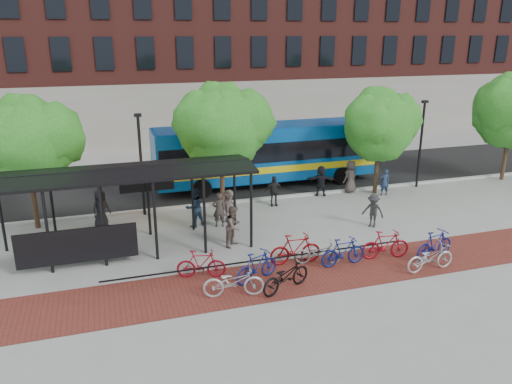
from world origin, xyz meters
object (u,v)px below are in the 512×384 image
object	(u,v)px
bus	(267,151)
pedestrian_1	(219,210)
pedestrian_7	(385,182)
pedestrian_8	(234,226)
bike_3	(257,266)
bus_shelter	(121,182)
tree_c	(381,122)
lamp_post_left	(141,162)
bike_2	(234,282)
bike_1	(201,264)
pedestrian_6	(351,177)
bike_4	(286,276)
bike_6	(318,252)
bike_5	(295,249)
tree_a	(28,139)
pedestrian_2	(194,207)
bike_7	(343,252)
bike_10	(430,257)
pedestrian_0	(101,208)
tree_b	(223,124)
lamp_post_right	(421,141)
pedestrian_5	(321,181)
pedestrian_4	(274,191)
bike_11	(435,244)
pedestrian_3	(229,206)
pedestrian_9	(373,211)
bike_9	(385,245)

from	to	relation	value
bus	pedestrian_1	distance (m)	7.43
pedestrian_7	pedestrian_8	world-z (taller)	pedestrian_8
bike_3	bus_shelter	bearing A→B (deg)	22.24
tree_c	lamp_post_left	distance (m)	13.16
bike_2	pedestrian_1	xyz separation A→B (m)	(1.04, 6.57, 0.28)
lamp_post_left	pedestrian_7	xyz separation A→B (m)	(13.25, -0.85, -1.98)
bike_1	pedestrian_6	world-z (taller)	pedestrian_6
bus_shelter	bike_4	bearing A→B (deg)	-45.80
tree_c	bike_6	distance (m)	10.92
lamp_post_left	bike_4	bearing A→B (deg)	-66.65
tree_c	bike_5	bearing A→B (deg)	-137.30
tree_a	pedestrian_1	size ratio (longest dim) A/B	3.67
tree_a	tree_c	world-z (taller)	tree_a
bike_1	pedestrian_2	size ratio (longest dim) A/B	0.97
bike_7	pedestrian_8	distance (m)	4.80
bike_2	bike_10	bearing A→B (deg)	-82.03
bike_4	bike_5	world-z (taller)	bike_5
bike_1	pedestrian_0	world-z (taller)	pedestrian_0
lamp_post_left	bus	world-z (taller)	lamp_post_left
tree_b	lamp_post_right	bearing A→B (deg)	1.20
pedestrian_0	pedestrian_5	world-z (taller)	pedestrian_0
bike_6	pedestrian_8	distance (m)	3.87
tree_b	pedestrian_1	world-z (taller)	tree_b
pedestrian_5	pedestrian_7	world-z (taller)	pedestrian_5
bike_6	pedestrian_2	xyz separation A→B (m)	(-3.92, 5.47, 0.47)
bike_4	bike_7	distance (m)	3.11
pedestrian_2	pedestrian_8	xyz separation A→B (m)	(1.18, -2.76, -0.05)
tree_c	bike_5	size ratio (longest dim) A/B	2.82
pedestrian_2	pedestrian_4	bearing A→B (deg)	-178.57
pedestrian_8	bike_2	bearing A→B (deg)	-148.86
bus	bike_10	world-z (taller)	bus
lamp_post_right	bike_3	distance (m)	15.39
pedestrian_0	bike_4	bearing A→B (deg)	-89.04
pedestrian_0	pedestrian_8	xyz separation A→B (m)	(5.40, -4.00, -0.03)
lamp_post_right	bike_6	size ratio (longest dim) A/B	2.79
bus	bike_2	xyz separation A→B (m)	(-5.41, -12.45, -1.51)
bike_11	bike_4	bearing A→B (deg)	83.29
pedestrian_3	pedestrian_1	bearing A→B (deg)	-164.99
tree_a	tree_c	distance (m)	18.00
bike_7	bike_2	bearing A→B (deg)	99.12
lamp_post_left	bike_6	distance (m)	10.14
tree_b	lamp_post_left	distance (m)	4.45
tree_b	bike_1	bearing A→B (deg)	-110.27
bike_4	bike_6	bearing A→B (deg)	-73.82
lamp_post_right	pedestrian_9	distance (m)	7.88
lamp_post_left	bike_10	xyz separation A→B (m)	(9.95, -9.64, -2.20)
tree_b	bike_3	world-z (taller)	tree_b
tree_c	bike_11	xyz separation A→B (m)	(-2.29, -8.49, -3.46)
bike_2	pedestrian_7	size ratio (longest dim) A/B	1.41
bike_1	bike_9	distance (m)	7.50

